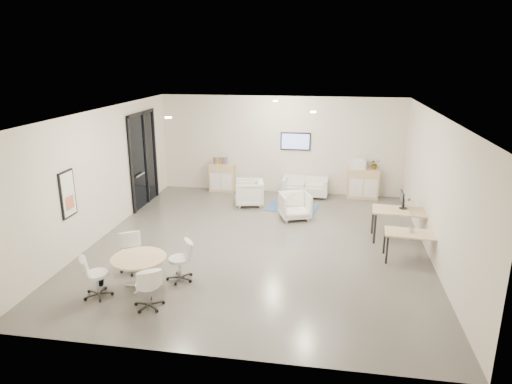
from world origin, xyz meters
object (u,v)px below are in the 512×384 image
object	(u,v)px
armchair_right	(295,205)
desk_rear	(404,213)
desk_front	(414,236)
round_table	(139,261)
loveseat	(305,187)
armchair_left	(249,192)
sideboard_right	(363,183)
sideboard_left	(222,178)

from	to	relation	value
armchair_right	desk_rear	bearing A→B (deg)	-42.22
armchair_right	desk_front	size ratio (longest dim) A/B	0.62
round_table	desk_rear	bearing A→B (deg)	31.78
loveseat	armchair_left	size ratio (longest dim) A/B	1.74
sideboard_right	round_table	bearing A→B (deg)	-124.45
armchair_left	round_table	world-z (taller)	armchair_left
sideboard_right	round_table	xyz separation A→B (m)	(-4.70, -6.85, 0.08)
armchair_right	desk_front	xyz separation A→B (m)	(2.84, -2.32, 0.18)
armchair_right	sideboard_left	bearing A→B (deg)	118.84
armchair_left	desk_rear	size ratio (longest dim) A/B	0.55
sideboard_right	desk_rear	world-z (taller)	sideboard_right
loveseat	armchair_left	world-z (taller)	armchair_left
armchair_left	round_table	size ratio (longest dim) A/B	0.80
armchair_left	sideboard_left	bearing A→B (deg)	-150.23
armchair_right	desk_rear	world-z (taller)	armchair_right
sideboard_left	round_table	xyz separation A→B (m)	(-0.03, -6.87, 0.10)
armchair_right	round_table	size ratio (longest dim) A/B	0.76
loveseat	round_table	world-z (taller)	round_table
sideboard_left	round_table	distance (m)	6.87
sideboard_left	sideboard_right	bearing A→B (deg)	-0.20
loveseat	round_table	bearing A→B (deg)	-109.99
round_table	sideboard_left	bearing A→B (deg)	89.73
armchair_right	sideboard_right	bearing A→B (deg)	29.36
sideboard_right	desk_front	world-z (taller)	sideboard_right
armchair_right	loveseat	bearing A→B (deg)	66.06
sideboard_left	loveseat	world-z (taller)	sideboard_left
loveseat	armchair_right	size ratio (longest dim) A/B	1.82
loveseat	sideboard_left	bearing A→B (deg)	-179.57
armchair_left	desk_rear	bearing A→B (deg)	52.17
sideboard_left	sideboard_right	xyz separation A→B (m)	(4.67, -0.02, 0.01)
sideboard_left	sideboard_right	distance (m)	4.67
sideboard_left	armchair_right	bearing A→B (deg)	-41.28
loveseat	desk_front	distance (m)	5.27
loveseat	armchair_right	world-z (taller)	armchair_right
armchair_right	desk_rear	distance (m)	3.01
loveseat	round_table	xyz separation A→B (m)	(-2.86, -6.74, 0.27)
sideboard_left	armchair_right	xyz separation A→B (m)	(2.67, -2.34, -0.06)
armchair_left	armchair_right	bearing A→B (deg)	45.10
sideboard_right	desk_rear	distance (m)	3.55
desk_rear	desk_front	distance (m)	1.19
armchair_left	desk_rear	distance (m)	4.78
desk_rear	armchair_right	bearing A→B (deg)	162.19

